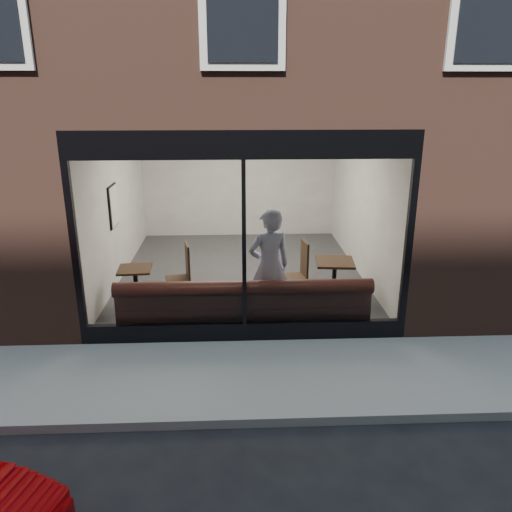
{
  "coord_description": "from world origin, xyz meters",
  "views": [
    {
      "loc": [
        -0.14,
        -4.93,
        3.71
      ],
      "look_at": [
        0.19,
        2.4,
        1.27
      ],
      "focal_mm": 35.0,
      "sensor_mm": 36.0,
      "label": 1
    }
  ],
  "objects_px": {
    "cafe_chair_right": "(295,277)",
    "banquette": "(244,316)",
    "cafe_table_left": "(135,269)",
    "person": "(269,267)",
    "cafe_table_right": "(335,262)",
    "cafe_chair_left": "(179,280)"
  },
  "relations": [
    {
      "from": "cafe_chair_left",
      "to": "cafe_table_right",
      "type": "bearing_deg",
      "value": 158.21
    },
    {
      "from": "cafe_chair_left",
      "to": "cafe_table_left",
      "type": "bearing_deg",
      "value": 37.41
    },
    {
      "from": "cafe_table_right",
      "to": "cafe_chair_right",
      "type": "bearing_deg",
      "value": 138.02
    },
    {
      "from": "banquette",
      "to": "cafe_table_right",
      "type": "distance_m",
      "value": 2.08
    },
    {
      "from": "cafe_table_left",
      "to": "cafe_chair_left",
      "type": "relative_size",
      "value": 1.2
    },
    {
      "from": "person",
      "to": "cafe_table_left",
      "type": "xyz_separation_m",
      "value": [
        -2.31,
        0.64,
        -0.23
      ]
    },
    {
      "from": "cafe_table_right",
      "to": "cafe_chair_left",
      "type": "height_order",
      "value": "cafe_table_right"
    },
    {
      "from": "cafe_table_left",
      "to": "cafe_table_right",
      "type": "distance_m",
      "value": 3.58
    },
    {
      "from": "cafe_chair_left",
      "to": "cafe_chair_right",
      "type": "bearing_deg",
      "value": 169.94
    },
    {
      "from": "cafe_table_left",
      "to": "cafe_chair_right",
      "type": "bearing_deg",
      "value": 15.42
    },
    {
      "from": "person",
      "to": "cafe_chair_right",
      "type": "height_order",
      "value": "person"
    },
    {
      "from": "person",
      "to": "cafe_chair_left",
      "type": "height_order",
      "value": "person"
    },
    {
      "from": "banquette",
      "to": "person",
      "type": "height_order",
      "value": "person"
    },
    {
      "from": "cafe_table_left",
      "to": "cafe_chair_right",
      "type": "relative_size",
      "value": 1.41
    },
    {
      "from": "person",
      "to": "cafe_chair_right",
      "type": "xyz_separation_m",
      "value": [
        0.61,
        1.45,
        -0.73
      ]
    },
    {
      "from": "cafe_table_left",
      "to": "cafe_chair_right",
      "type": "xyz_separation_m",
      "value": [
        2.92,
        0.81,
        -0.5
      ]
    },
    {
      "from": "cafe_table_left",
      "to": "cafe_chair_right",
      "type": "distance_m",
      "value": 3.07
    },
    {
      "from": "cafe_chair_right",
      "to": "banquette",
      "type": "bearing_deg",
      "value": 48.52
    },
    {
      "from": "banquette",
      "to": "cafe_table_right",
      "type": "bearing_deg",
      "value": 33.45
    },
    {
      "from": "person",
      "to": "cafe_chair_right",
      "type": "bearing_deg",
      "value": -129.23
    },
    {
      "from": "person",
      "to": "cafe_table_right",
      "type": "xyz_separation_m",
      "value": [
        1.27,
        0.86,
        -0.23
      ]
    },
    {
      "from": "banquette",
      "to": "cafe_chair_right",
      "type": "bearing_deg",
      "value": 58.78
    }
  ]
}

